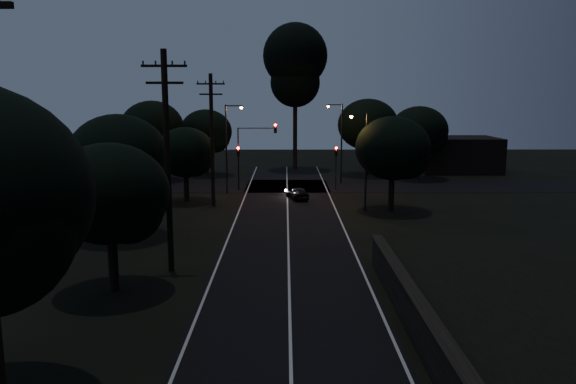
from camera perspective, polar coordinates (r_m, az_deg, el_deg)
name	(u,v)px	position (r m, az deg, el deg)	size (l,w,h in m)	color
road_surface	(288,208)	(44.56, -0.04, -1.60)	(60.00, 70.00, 0.03)	black
retaining_wall	(550,373)	(19.28, 25.07, -16.29)	(6.93, 26.00, 1.60)	black
utility_pole_mid	(167,158)	(28.33, -12.16, 3.36)	(2.20, 0.30, 11.00)	black
utility_pole_far	(212,138)	(45.06, -7.74, 5.47)	(2.20, 0.30, 10.50)	black
tree_left_b	(113,196)	(25.99, -17.35, -0.44)	(5.32, 5.32, 6.77)	black
tree_left_c	(121,158)	(36.09, -16.57, 3.30)	(6.10, 6.10, 7.70)	black
tree_left_d	(187,154)	(47.41, -10.20, 3.86)	(4.92, 4.92, 6.24)	black
tree_far_nw	(208,133)	(63.17, -8.16, 5.98)	(5.77, 5.77, 7.31)	black
tree_far_w	(154,129)	(60.09, -13.43, 6.26)	(6.51, 6.51, 8.30)	black
tree_far_ne	(370,126)	(63.22, 8.34, 6.66)	(6.70, 6.70, 8.48)	black
tree_far_e	(421,132)	(61.27, 13.38, 5.95)	(6.09, 6.09, 7.72)	black
tree_right_a	(396,150)	(43.46, 10.87, 4.22)	(5.73, 5.73, 7.28)	black
tall_pine	(295,64)	(67.67, 0.74, 12.85)	(7.58, 7.58, 17.23)	black
building_left	(114,154)	(67.86, -17.30, 3.75)	(10.00, 8.00, 4.40)	black
building_right	(457,154)	(68.93, 16.78, 3.69)	(9.00, 7.00, 4.00)	black
signal_left	(238,160)	(53.07, -5.06, 3.28)	(0.28, 0.35, 4.10)	black
signal_right	(336,160)	(53.10, 4.89, 3.29)	(0.28, 0.35, 4.10)	black
signal_mast	(256,144)	(52.81, -3.26, 4.91)	(3.70, 0.35, 6.25)	black
streetlight_a	(228,142)	(50.99, -6.07, 5.03)	(1.66, 0.26, 8.00)	black
streetlight_b	(340,137)	(56.98, 5.27, 5.54)	(1.66, 0.26, 8.00)	black
streetlight_c	(364,155)	(43.21, 7.73, 3.78)	(1.46, 0.26, 7.50)	black
car	(297,193)	(48.11, 0.96, -0.12)	(1.27, 3.17, 1.08)	black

